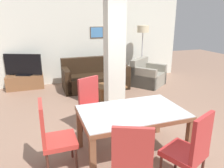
{
  "coord_description": "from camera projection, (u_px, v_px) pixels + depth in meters",
  "views": [
    {
      "loc": [
        -1.28,
        -2.76,
        2.1
      ],
      "look_at": [
        0.0,
        0.92,
        0.89
      ],
      "focal_mm": 35.0,
      "sensor_mm": 36.0,
      "label": 1
    }
  ],
  "objects": [
    {
      "name": "ground_plane",
      "position": [
        131.0,
        152.0,
        3.52
      ],
      "size": [
        18.0,
        18.0,
        0.0
      ],
      "primitive_type": "plane",
      "color": "#9A7560"
    },
    {
      "name": "back_wall",
      "position": [
        77.0,
        41.0,
        6.99
      ],
      "size": [
        7.2,
        0.09,
        2.7
      ],
      "color": "white",
      "rests_on": "ground_plane"
    },
    {
      "name": "divider_pillar",
      "position": [
        115.0,
        52.0,
        4.73
      ],
      "size": [
        0.4,
        0.34,
        2.7
      ],
      "color": "white",
      "rests_on": "ground_plane"
    },
    {
      "name": "dining_table",
      "position": [
        132.0,
        119.0,
        3.34
      ],
      "size": [
        1.57,
        0.99,
        0.74
      ],
      "color": "brown",
      "rests_on": "ground_plane"
    },
    {
      "name": "dining_chair_head_left",
      "position": [
        53.0,
        135.0,
        2.98
      ],
      "size": [
        0.46,
        0.46,
        1.03
      ],
      "rotation": [
        0.0,
        0.0,
        -1.57
      ],
      "color": "#C73932",
      "rests_on": "ground_plane"
    },
    {
      "name": "dining_chair_far_left",
      "position": [
        93.0,
        103.0,
        4.05
      ],
      "size": [
        0.6,
        0.6,
        1.03
      ],
      "rotation": [
        0.0,
        0.0,
        -2.74
      ],
      "color": "#C03837",
      "rests_on": "ground_plane"
    },
    {
      "name": "dining_chair_near_right",
      "position": [
        190.0,
        148.0,
        2.67
      ],
      "size": [
        0.61,
        0.61,
        1.03
      ],
      "rotation": [
        0.0,
        0.0,
        0.41
      ],
      "color": "red",
      "rests_on": "ground_plane"
    },
    {
      "name": "dining_chair_near_left",
      "position": [
        132.0,
        161.0,
        2.45
      ],
      "size": [
        0.61,
        0.61,
        1.03
      ],
      "rotation": [
        0.0,
        0.0,
        -0.42
      ],
      "color": "#BE3833",
      "rests_on": "ground_plane"
    },
    {
      "name": "sofa",
      "position": [
        95.0,
        78.0,
        6.61
      ],
      "size": [
        1.9,
        0.93,
        0.91
      ],
      "rotation": [
        0.0,
        0.0,
        3.14
      ],
      "color": "#2F2013",
      "rests_on": "ground_plane"
    },
    {
      "name": "armchair",
      "position": [
        147.0,
        76.0,
        6.91
      ],
      "size": [
        1.27,
        1.25,
        0.82
      ],
      "rotation": [
        0.0,
        0.0,
        3.79
      ],
      "color": "gray",
      "rests_on": "ground_plane"
    },
    {
      "name": "coffee_table",
      "position": [
        110.0,
        92.0,
        5.66
      ],
      "size": [
        0.71,
        0.56,
        0.42
      ],
      "color": "brown",
      "rests_on": "ground_plane"
    },
    {
      "name": "bottle",
      "position": [
        106.0,
        83.0,
        5.49
      ],
      "size": [
        0.07,
        0.07,
        0.23
      ],
      "color": "#194C23",
      "rests_on": "coffee_table"
    },
    {
      "name": "tv_stand",
      "position": [
        25.0,
        82.0,
        6.55
      ],
      "size": [
        1.06,
        0.4,
        0.42
      ],
      "color": "brown",
      "rests_on": "ground_plane"
    },
    {
      "name": "tv_screen",
      "position": [
        23.0,
        65.0,
        6.39
      ],
      "size": [
        1.03,
        0.47,
        0.64
      ],
      "rotation": [
        0.0,
        0.0,
        2.75
      ],
      "color": "black",
      "rests_on": "tv_stand"
    },
    {
      "name": "floor_lamp",
      "position": [
        143.0,
        34.0,
        7.05
      ],
      "size": [
        0.38,
        0.38,
        1.82
      ],
      "color": "#B7B7BC",
      "rests_on": "ground_plane"
    }
  ]
}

